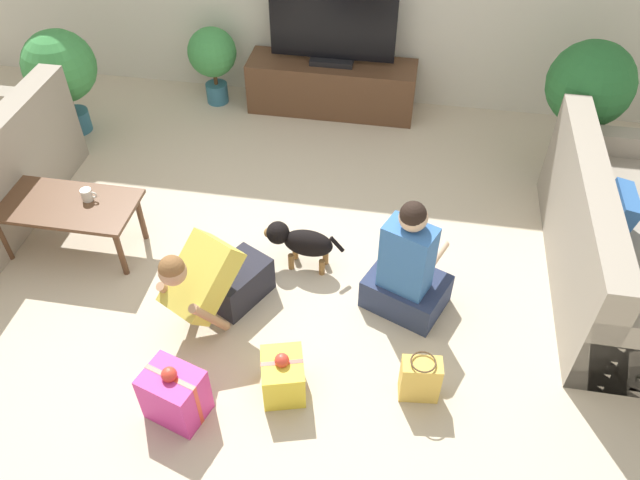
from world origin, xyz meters
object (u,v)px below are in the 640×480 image
object	(u,v)px
potted_plant_back_left	(212,56)
sofa_right	(619,247)
gift_box_b	(283,376)
gift_bag_a	(420,379)
potted_plant_corner_right	(589,89)
person_kneeling	(216,280)
potted_plant_corner_left	(60,69)
dog	(300,241)
gift_box_a	(175,394)
tv_console	(332,87)
mug	(87,195)
tv	(333,30)
person_sitting	(407,272)
coffee_table	(66,209)

from	to	relation	value
potted_plant_back_left	sofa_right	bearing A→B (deg)	-28.05
gift_box_b	gift_bag_a	bearing A→B (deg)	7.60
potted_plant_corner_right	gift_bag_a	distance (m)	2.89
sofa_right	person_kneeling	bearing A→B (deg)	106.74
sofa_right	potted_plant_corner_left	bearing A→B (deg)	76.25
dog	gift_box_a	xyz separation A→B (m)	(-0.48, -1.33, -0.05)
tv_console	mug	xyz separation A→B (m)	(-1.42, -2.20, 0.24)
sofa_right	potted_plant_corner_right	xyz separation A→B (m)	(-0.15, 1.37, 0.43)
dog	gift_box_a	distance (m)	1.42
tv	person_sitting	bearing A→B (deg)	-69.88
coffee_table	person_sitting	distance (m)	2.48
potted_plant_corner_right	gift_bag_a	xyz separation A→B (m)	(-1.15, -2.59, -0.58)
potted_plant_back_left	person_sitting	distance (m)	3.13
potted_plant_corner_right	person_sitting	distance (m)	2.32
person_kneeling	gift_box_b	distance (m)	0.79
tv_console	person_kneeling	xyz separation A→B (m)	(-0.34, -2.70, 0.08)
sofa_right	potted_plant_corner_left	xyz separation A→B (m)	(-4.62, 1.13, 0.33)
potted_plant_corner_left	potted_plant_back_left	size ratio (longest dim) A/B	1.28
potted_plant_corner_left	potted_plant_back_left	bearing A→B (deg)	31.88
person_kneeling	dog	distance (m)	0.72
gift_box_b	mug	bearing A→B (deg)	147.84
gift_box_b	gift_bag_a	xyz separation A→B (m)	(0.81, 0.11, 0.02)
person_kneeling	gift_bag_a	distance (m)	1.44
gift_bag_a	potted_plant_back_left	bearing A→B (deg)	125.33
tv_console	mug	distance (m)	2.63
person_sitting	potted_plant_corner_left	bearing A→B (deg)	-4.69
sofa_right	mug	size ratio (longest dim) A/B	17.00
tv	gift_bag_a	world-z (taller)	tv
coffee_table	potted_plant_corner_left	size ratio (longest dim) A/B	1.05
coffee_table	potted_plant_back_left	bearing A→B (deg)	78.79
coffee_table	mug	size ratio (longest dim) A/B	8.59
sofa_right	gift_box_b	world-z (taller)	sofa_right
coffee_table	tv	distance (m)	2.80
potted_plant_corner_right	person_kneeling	distance (m)	3.35
coffee_table	tv_console	world-z (taller)	tv_console
person_kneeling	gift_box_a	size ratio (longest dim) A/B	1.93
mug	potted_plant_corner_right	bearing A→B (deg)	24.83
person_sitting	gift_box_b	bearing A→B (deg)	72.92
potted_plant_corner_right	dog	distance (m)	2.68
potted_plant_corner_right	person_sitting	xyz separation A→B (m)	(-1.29, -1.89, -0.40)
tv_console	gift_box_a	size ratio (longest dim) A/B	3.69
sofa_right	gift_box_b	distance (m)	2.50
potted_plant_back_left	dog	bearing A→B (deg)	-59.13
coffee_table	person_sitting	xyz separation A→B (m)	(2.47, -0.16, -0.05)
gift_box_b	gift_bag_a	distance (m)	0.82
sofa_right	gift_bag_a	bearing A→B (deg)	133.23
potted_plant_back_left	gift_box_a	world-z (taller)	potted_plant_back_left
person_kneeling	person_sitting	distance (m)	1.26
potted_plant_corner_right	gift_box_b	distance (m)	3.39
mug	sofa_right	bearing A→B (deg)	4.52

